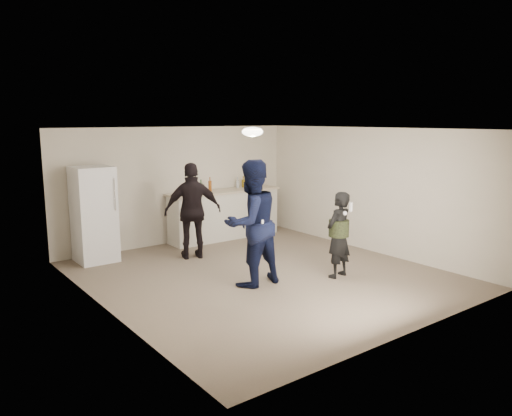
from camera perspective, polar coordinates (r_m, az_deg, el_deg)
floor at (r=8.72m, az=0.80°, el=-7.65°), size 6.00×6.00×0.00m
ceiling at (r=8.30m, az=0.84°, el=9.01°), size 6.00×6.00×0.00m
wall_back at (r=10.92m, az=-8.89°, el=2.59°), size 6.00×0.00×6.00m
wall_front at (r=6.37m, az=17.63°, el=-3.18°), size 6.00×0.00×6.00m
wall_left at (r=7.10m, az=-16.99°, el=-1.80°), size 0.00×6.00×6.00m
wall_right at (r=10.32m, az=12.97°, el=2.02°), size 0.00×6.00×6.00m
counter at (r=11.25m, az=-3.61°, el=-0.83°), size 2.60×0.56×1.05m
counter_top at (r=11.16m, az=-3.65°, el=1.92°), size 2.68×0.64×0.04m
fridge at (r=9.82m, az=-18.04°, el=-0.70°), size 0.70×0.70×1.80m
fridge_handle at (r=9.51m, az=-15.84°, el=1.51°), size 0.02×0.02×0.60m
ceiling_dome at (r=8.54m, az=-0.41°, el=8.71°), size 0.36×0.36×0.16m
shaker at (r=10.96m, az=-6.14°, el=2.29°), size 0.08×0.08×0.17m
man at (r=7.98m, az=-0.53°, el=-1.75°), size 1.02×0.81×2.04m
woman at (r=8.55m, az=9.43°, el=-3.04°), size 0.59×0.44×1.47m
camo_shorts at (r=8.52m, az=9.45°, el=-2.29°), size 0.34×0.34×0.28m
spectator at (r=9.63m, az=-7.22°, el=-0.34°), size 1.17×0.81×1.85m
remote_man at (r=7.75m, az=0.70°, el=-1.88°), size 0.04×0.04×0.15m
nunchuk_man at (r=7.86m, az=1.26°, el=-2.23°), size 0.07×0.07×0.07m
remote_woman at (r=8.28m, az=10.78°, el=0.13°), size 0.04×0.04×0.15m
nunchuk_woman at (r=8.24m, az=10.14°, el=-0.60°), size 0.07×0.07×0.07m
bottle_cluster at (r=11.19m, az=-3.39°, el=2.62°), size 1.45×0.36×0.25m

